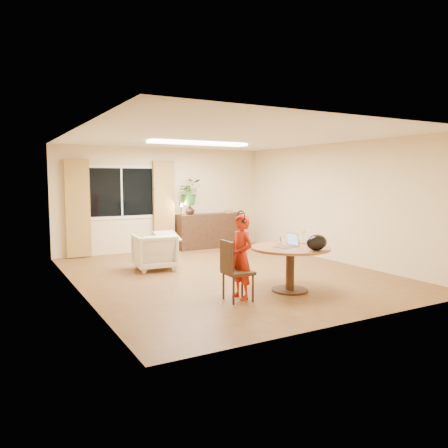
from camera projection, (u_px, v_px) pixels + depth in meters
name	position (u px, v px, depth m)	size (l,w,h in m)	color
floor	(227.00, 274.00, 8.40)	(6.50, 6.50, 0.00)	brown
ceiling	(227.00, 137.00, 8.13)	(6.50, 6.50, 0.00)	white
wall_back	(164.00, 199.00, 11.09)	(5.50, 5.50, 0.00)	beige
wall_left	(77.00, 212.00, 6.94)	(6.50, 6.50, 0.00)	beige
wall_right	(336.00, 203.00, 9.60)	(6.50, 6.50, 0.00)	beige
window	(122.00, 192.00, 10.52)	(1.70, 0.03, 1.30)	white
curtain_left	(78.00, 208.00, 9.99)	(0.55, 0.08, 2.25)	olive
curtain_right	(164.00, 206.00, 11.00)	(0.55, 0.08, 2.25)	olive
ceiling_panel	(199.00, 143.00, 9.18)	(2.20, 0.35, 0.05)	white
dining_table	(290.00, 256.00, 7.07)	(1.28, 1.28, 0.73)	brown
dining_chair	(238.00, 270.00, 6.53)	(0.44, 0.40, 0.92)	black
child	(241.00, 257.00, 6.63)	(0.31, 0.47, 1.29)	red
laptop	(286.00, 240.00, 6.99)	(0.36, 0.24, 0.24)	#B7B7BC
tumbler	(279.00, 241.00, 7.33)	(0.08, 0.08, 0.12)	white
wine_glass	(304.00, 237.00, 7.38)	(0.08, 0.08, 0.22)	white
pot_lid	(294.00, 242.00, 7.40)	(0.22, 0.22, 0.04)	white
handbag	(317.00, 243.00, 6.68)	(0.37, 0.22, 0.25)	black
armchair	(154.00, 252.00, 8.79)	(0.78, 0.80, 0.73)	beige
throw	(167.00, 232.00, 8.85)	(0.45, 0.55, 0.03)	beige
sideboard	(210.00, 231.00, 11.54)	(1.80, 0.44, 0.90)	black
vase	(190.00, 210.00, 11.20)	(0.24, 0.24, 0.25)	black
bouquet	(190.00, 192.00, 11.15)	(0.59, 0.51, 0.66)	#235C22
book_stack	(229.00, 211.00, 11.77)	(0.19, 0.14, 0.08)	olive
desk_lamp	(181.00, 209.00, 11.03)	(0.14, 0.14, 0.33)	black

